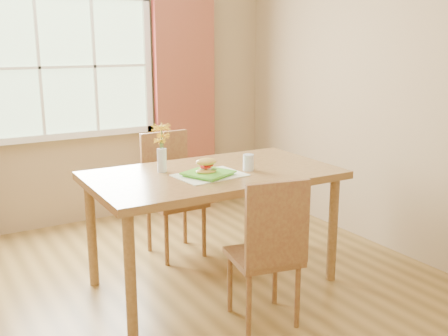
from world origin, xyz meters
name	(u,v)px	position (x,y,z in m)	size (l,w,h in m)	color
room	(150,104)	(0.00, 0.00, 1.35)	(4.24, 3.84, 2.74)	olive
window	(67,67)	(0.00, 1.87, 1.50)	(1.62, 0.06, 1.32)	#A7CB99
curtain_right	(185,104)	(1.15, 1.78, 1.10)	(0.65, 0.08, 2.20)	maroon
dining_table	(213,183)	(0.49, 0.07, 0.75)	(1.74, 1.01, 0.84)	olive
chair_near	(269,247)	(0.48, -0.63, 0.52)	(0.47, 0.47, 0.96)	olive
chair_far	(171,188)	(0.49, 0.78, 0.55)	(0.42, 0.42, 1.00)	olive
placemat	(210,175)	(0.42, -0.02, 0.84)	(0.45, 0.33, 0.01)	beige
plate	(208,174)	(0.40, -0.03, 0.85)	(0.28, 0.28, 0.01)	#59CD33
croissant_sandwich	(206,166)	(0.38, -0.03, 0.91)	(0.16, 0.13, 0.11)	#E9BF4F
water_glass	(248,163)	(0.72, -0.03, 0.89)	(0.08, 0.08, 0.11)	silver
flower_vase	(161,143)	(0.19, 0.25, 1.04)	(0.14, 0.14, 0.34)	silver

